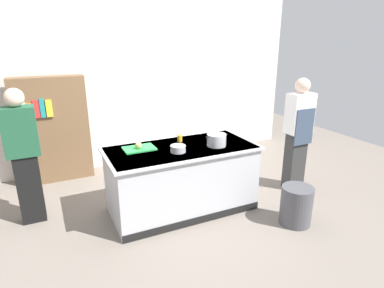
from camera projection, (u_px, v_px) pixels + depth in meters
ground_plane at (182, 208)px, 4.46m from camera, size 10.00×10.00×0.00m
back_wall at (135, 82)px, 5.78m from camera, size 6.40×0.12×3.00m
counter_island at (182, 178)px, 4.31m from camera, size 1.98×0.98×0.90m
cutting_board at (139, 148)px, 4.10m from camera, size 0.40×0.28×0.02m
onion at (138, 145)px, 4.05m from camera, size 0.09×0.09×0.09m
stock_pot at (217, 140)px, 4.21m from camera, size 0.32×0.25×0.16m
mixing_bowl at (178, 149)px, 4.00m from camera, size 0.19×0.19×0.09m
juice_cup at (180, 138)px, 4.39m from camera, size 0.07×0.07×0.10m
trash_bin at (296, 205)px, 4.03m from camera, size 0.40×0.40×0.50m
person_chef at (298, 132)px, 4.81m from camera, size 0.38×0.25×1.72m
person_guest at (24, 154)px, 3.90m from camera, size 0.38×0.24×1.72m
bookshelf at (53, 130)px, 5.13m from camera, size 1.10×0.31×1.70m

